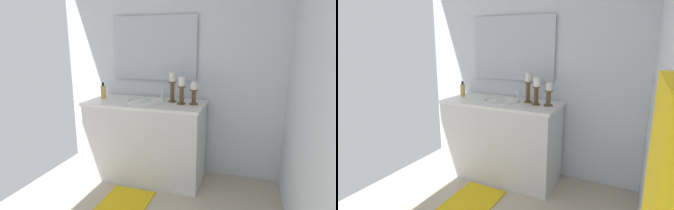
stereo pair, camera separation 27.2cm
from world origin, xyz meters
TOP-DOWN VIEW (x-y plane):
  - wall_back at (0.00, 1.29)m, footprint 3.15×0.04m
  - wall_left at (-1.57, 0.00)m, footprint 0.04×2.59m
  - vanity_cabinet at (-1.25, -0.15)m, footprint 0.58×1.28m
  - sink_basin at (-1.25, -0.15)m, footprint 0.40×0.40m
  - mirror at (-1.53, -0.15)m, footprint 0.02×0.98m
  - candle_holder_tall at (-1.27, 0.37)m, footprint 0.09×0.09m
  - candle_holder_short at (-1.25, 0.25)m, footprint 0.09×0.09m
  - candle_holder_mid at (-1.33, 0.13)m, footprint 0.09×0.09m
  - soap_bottle at (-1.28, -0.68)m, footprint 0.06×0.06m
  - towel_near_vanity at (0.79, 1.22)m, footprint 0.28×0.03m
  - bath_mat at (-0.62, -0.15)m, footprint 0.60×0.44m

SIDE VIEW (x-z plane):
  - bath_mat at x=-0.62m, z-range 0.00..0.02m
  - vanity_cabinet at x=-1.25m, z-range 0.00..0.87m
  - sink_basin at x=-1.25m, z-range 0.71..0.95m
  - soap_bottle at x=-1.28m, z-range 0.85..1.03m
  - candle_holder_tall at x=-1.27m, z-range 0.87..1.11m
  - candle_holder_short at x=-1.25m, z-range 0.88..1.16m
  - candle_holder_mid at x=-1.33m, z-range 0.88..1.19m
  - wall_back at x=0.00m, z-range 0.00..2.45m
  - wall_left at x=-1.57m, z-range 0.00..2.45m
  - towel_near_vanity at x=0.79m, z-range 1.08..1.43m
  - mirror at x=-1.53m, z-range 1.07..1.78m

